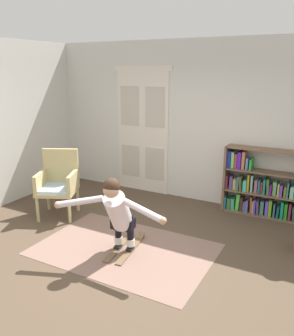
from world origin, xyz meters
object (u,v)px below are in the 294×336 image
object	(u,v)px
bookshelf	(268,189)
person_skier	(118,210)
skis_pair	(126,247)
wicker_chair	(58,182)

from	to	relation	value
bookshelf	person_skier	xyz separation A→B (m)	(-1.46, -2.31, 0.19)
bookshelf	skis_pair	bearing A→B (deg)	-125.62
bookshelf	skis_pair	size ratio (longest dim) A/B	1.79
wicker_chair	bookshelf	bearing A→B (deg)	27.36
bookshelf	wicker_chair	bearing A→B (deg)	-152.64
wicker_chair	person_skier	distance (m)	1.78
wicker_chair	skis_pair	bearing A→B (deg)	-16.73
bookshelf	wicker_chair	size ratio (longest dim) A/B	1.44
bookshelf	wicker_chair	world-z (taller)	bookshelf
skis_pair	person_skier	world-z (taller)	person_skier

